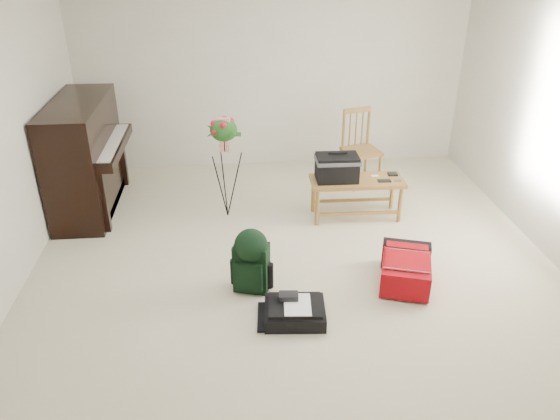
{
  "coord_description": "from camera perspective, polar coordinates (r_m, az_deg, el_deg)",
  "views": [
    {
      "loc": [
        -0.55,
        -4.24,
        2.9
      ],
      "look_at": [
        -0.12,
        0.35,
        0.5
      ],
      "focal_mm": 35.0,
      "sensor_mm": 36.0,
      "label": 1
    }
  ],
  "objects": [
    {
      "name": "red_suitcase",
      "position": [
        5.14,
        12.83,
        -5.74
      ],
      "size": [
        0.6,
        0.75,
        0.27
      ],
      "rotation": [
        0.0,
        0.0,
        -0.31
      ],
      "color": "#A60713",
      "rests_on": "floor"
    },
    {
      "name": "flower_stand",
      "position": [
        5.95,
        -5.71,
        4.35
      ],
      "size": [
        0.45,
        0.45,
        1.18
      ],
      "rotation": [
        0.0,
        0.0,
        -0.25
      ],
      "color": "black",
      "rests_on": "floor"
    },
    {
      "name": "green_backpack",
      "position": [
        4.79,
        -3.02,
        -5.0
      ],
      "size": [
        0.34,
        0.32,
        0.6
      ],
      "rotation": [
        0.0,
        0.0,
        -0.29
      ],
      "color": "black",
      "rests_on": "floor"
    },
    {
      "name": "bench",
      "position": [
        5.94,
        6.64,
        4.0
      ],
      "size": [
        1.02,
        0.42,
        0.78
      ],
      "rotation": [
        0.0,
        0.0,
        -0.01
      ],
      "color": "olive",
      "rests_on": "floor"
    },
    {
      "name": "floor",
      "position": [
        5.17,
        1.72,
        -6.65
      ],
      "size": [
        5.0,
        5.5,
        0.01
      ],
      "primitive_type": "cube",
      "color": "beige",
      "rests_on": "ground"
    },
    {
      "name": "black_duffel",
      "position": [
        4.59,
        1.54,
        -10.52
      ],
      "size": [
        0.53,
        0.44,
        0.21
      ],
      "rotation": [
        0.0,
        0.0,
        -0.08
      ],
      "color": "black",
      "rests_on": "floor"
    },
    {
      "name": "piano",
      "position": [
        6.49,
        -19.61,
        5.08
      ],
      "size": [
        0.71,
        1.5,
        1.25
      ],
      "color": "black",
      "rests_on": "floor"
    },
    {
      "name": "wall_back",
      "position": [
        7.21,
        -0.81,
        14.24
      ],
      "size": [
        5.0,
        0.04,
        2.5
      ],
      "primitive_type": "cube",
      "color": "silver",
      "rests_on": "floor"
    },
    {
      "name": "dining_chair",
      "position": [
        6.87,
        8.46,
        6.35
      ],
      "size": [
        0.5,
        0.5,
        0.94
      ],
      "rotation": [
        0.0,
        0.0,
        0.28
      ],
      "color": "olive",
      "rests_on": "floor"
    }
  ]
}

